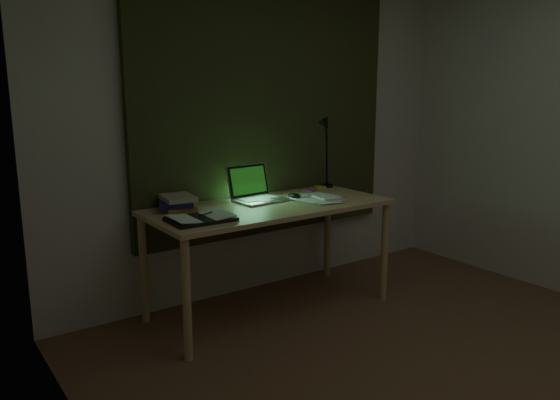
# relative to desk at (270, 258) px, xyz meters

# --- Properties ---
(floor) EXTENTS (3.50, 4.00, 0.00)m
(floor) POSITION_rel_desk_xyz_m (0.26, -1.55, -0.38)
(floor) COLOR brown
(floor) RESTS_ON ground
(wall_back) EXTENTS (3.50, 0.00, 2.50)m
(wall_back) POSITION_rel_desk_xyz_m (0.26, 0.45, 0.87)
(wall_back) COLOR silver
(wall_back) RESTS_ON ground
(wall_left) EXTENTS (0.00, 4.00, 2.50)m
(wall_left) POSITION_rel_desk_xyz_m (-1.49, -1.55, 0.87)
(wall_left) COLOR silver
(wall_left) RESTS_ON ground
(curtain) EXTENTS (2.20, 0.06, 2.00)m
(curtain) POSITION_rel_desk_xyz_m (0.26, 0.41, 1.07)
(curtain) COLOR #31361B
(curtain) RESTS_ON wall_back
(desk) EXTENTS (1.68, 0.73, 0.77)m
(desk) POSITION_rel_desk_xyz_m (0.00, 0.00, 0.00)
(desk) COLOR tan
(desk) RESTS_ON floor
(laptop) EXTENTS (0.38, 0.42, 0.25)m
(laptop) POSITION_rel_desk_xyz_m (0.01, 0.13, 0.51)
(laptop) COLOR silver
(laptop) RESTS_ON desk
(open_textbook) EXTENTS (0.39, 0.28, 0.03)m
(open_textbook) POSITION_rel_desk_xyz_m (-0.59, -0.13, 0.40)
(open_textbook) COLOR silver
(open_textbook) RESTS_ON desk
(book_stack) EXTENTS (0.26, 0.29, 0.10)m
(book_stack) POSITION_rel_desk_xyz_m (-0.58, 0.22, 0.43)
(book_stack) COLOR silver
(book_stack) RESTS_ON desk
(loose_papers) EXTENTS (0.39, 0.40, 0.02)m
(loose_papers) POSITION_rel_desk_xyz_m (0.39, -0.06, 0.39)
(loose_papers) COLOR white
(loose_papers) RESTS_ON desk
(mouse) EXTENTS (0.08, 0.11, 0.04)m
(mouse) POSITION_rel_desk_xyz_m (0.27, 0.08, 0.40)
(mouse) COLOR black
(mouse) RESTS_ON desk
(sticky_yellow) EXTENTS (0.10, 0.10, 0.02)m
(sticky_yellow) POSITION_rel_desk_xyz_m (0.68, 0.28, 0.39)
(sticky_yellow) COLOR gold
(sticky_yellow) RESTS_ON desk
(sticky_pink) EXTENTS (0.09, 0.09, 0.02)m
(sticky_pink) POSITION_rel_desk_xyz_m (0.53, 0.22, 0.39)
(sticky_pink) COLOR #CA4E94
(sticky_pink) RESTS_ON desk
(desk_lamp) EXTENTS (0.42, 0.36, 0.55)m
(desk_lamp) POSITION_rel_desk_xyz_m (0.76, 0.29, 0.66)
(desk_lamp) COLOR black
(desk_lamp) RESTS_ON desk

